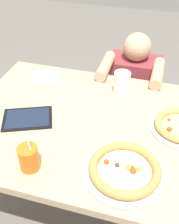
{
  "coord_description": "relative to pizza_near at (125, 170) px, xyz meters",
  "views": [
    {
      "loc": [
        0.29,
        -0.98,
        1.63
      ],
      "look_at": [
        -0.0,
        0.04,
        0.78
      ],
      "focal_mm": 44.36,
      "sensor_mm": 36.0,
      "label": 1
    }
  ],
  "objects": [
    {
      "name": "drink_cup_colored",
      "position": [
        -0.37,
        -0.07,
        0.03
      ],
      "size": [
        0.08,
        0.08,
        0.19
      ],
      "color": "orange",
      "rests_on": "dining_table"
    },
    {
      "name": "tablet",
      "position": [
        -0.52,
        0.2,
        -0.02
      ],
      "size": [
        0.29,
        0.25,
        0.01
      ],
      "color": "black",
      "rests_on": "dining_table"
    },
    {
      "name": "dining_table",
      "position": [
        -0.23,
        0.26,
        -0.13
      ],
      "size": [
        1.23,
        0.92,
        0.75
      ],
      "color": "tan",
      "rests_on": "ground"
    },
    {
      "name": "diner_seated",
      "position": [
        -0.1,
        0.98,
        -0.34
      ],
      "size": [
        0.39,
        0.51,
        0.92
      ],
      "color": "#333847",
      "rests_on": "ground"
    },
    {
      "name": "ground_plane",
      "position": [
        -0.23,
        0.26,
        -0.77
      ],
      "size": [
        8.0,
        8.0,
        0.0
      ],
      "primitive_type": "plane",
      "color": "#66605B"
    },
    {
      "name": "paper_napkin",
      "position": [
        -0.59,
        0.59,
        -0.02
      ],
      "size": [
        0.19,
        0.18,
        0.0
      ],
      "primitive_type": "cube",
      "rotation": [
        0.0,
        0.0,
        0.29
      ],
      "color": "white",
      "rests_on": "dining_table"
    },
    {
      "name": "pizza_near",
      "position": [
        0.0,
        0.0,
        0.0
      ],
      "size": [
        0.33,
        0.33,
        0.05
      ],
      "color": "#B7B7BC",
      "rests_on": "dining_table"
    },
    {
      "name": "water_cup_clear",
      "position": [
        -0.12,
        0.55,
        0.04
      ],
      "size": [
        0.09,
        0.09,
        0.13
      ],
      "color": "silver",
      "rests_on": "dining_table"
    }
  ]
}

